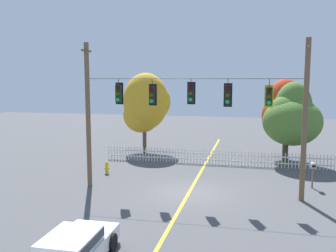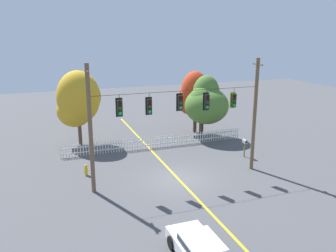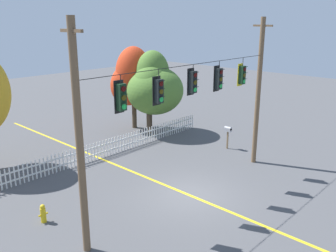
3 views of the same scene
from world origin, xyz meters
name	(u,v)px [view 3 (image 3 of 3)]	position (x,y,z in m)	size (l,w,h in m)	color
ground	(190,195)	(0.00, 0.00, 0.00)	(80.00, 80.00, 0.00)	#4C4C4F
lane_centerline_stripe	(190,195)	(0.00, 0.00, 0.00)	(0.16, 36.00, 0.01)	gold
signal_support_span	(191,110)	(0.00, 0.00, 4.09)	(11.67, 1.10, 8.02)	brown
traffic_signal_eastbound_side	(121,97)	(-3.89, 0.01, 5.27)	(0.43, 0.38, 1.39)	black
traffic_signal_northbound_primary	(159,91)	(-2.01, 0.01, 5.22)	(0.43, 0.38, 1.43)	black
traffic_signal_northbound_secondary	(193,82)	(0.07, 0.01, 5.32)	(0.43, 0.38, 1.33)	black
traffic_signal_westbound_side	(219,79)	(1.95, 0.01, 5.24)	(0.43, 0.38, 1.43)	black
traffic_signal_southbound_primary	(242,75)	(3.97, 0.01, 5.20)	(0.43, 0.38, 1.43)	black
white_picket_fence	(108,147)	(0.64, 6.92, 0.52)	(15.97, 0.06, 1.03)	white
autumn_maple_mid	(154,86)	(5.85, 8.23, 3.35)	(4.09, 3.89, 5.83)	#473828
autumn_oak_far_east	(132,79)	(5.43, 10.08, 3.74)	(3.00, 2.70, 6.06)	#473828
fire_hydrant	(43,213)	(-5.83, 2.83, 0.39)	(0.38, 0.22, 0.79)	gold
roadside_mailbox	(228,131)	(6.55, 2.39, 1.18)	(0.25, 0.44, 1.45)	brown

